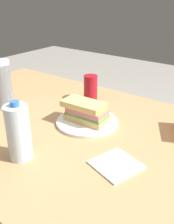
% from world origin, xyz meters
% --- Properties ---
extents(dining_table, '(1.73, 0.90, 0.77)m').
position_xyz_m(dining_table, '(0.00, 0.00, 0.68)').
color(dining_table, tan).
rests_on(dining_table, ground_plane).
extents(paper_plate, '(0.25, 0.25, 0.01)m').
position_xyz_m(paper_plate, '(0.03, -0.06, 0.78)').
color(paper_plate, white).
rests_on(paper_plate, dining_table).
extents(sandwich, '(0.19, 0.10, 0.08)m').
position_xyz_m(sandwich, '(0.04, -0.06, 0.83)').
color(sandwich, '#DBB26B').
rests_on(sandwich, paper_plate).
extents(soda_can_red, '(0.07, 0.07, 0.12)m').
position_xyz_m(soda_can_red, '(0.17, -0.27, 0.84)').
color(soda_can_red, maroon).
rests_on(soda_can_red, dining_table).
extents(water_bottle_tall, '(0.07, 0.07, 0.20)m').
position_xyz_m(water_bottle_tall, '(0.07, 0.25, 0.87)').
color(water_bottle_tall, silver).
rests_on(water_bottle_tall, dining_table).
extents(plastic_cup_stack, '(0.08, 0.08, 0.22)m').
position_xyz_m(plastic_cup_stack, '(0.42, 0.04, 0.89)').
color(plastic_cup_stack, silver).
rests_on(plastic_cup_stack, dining_table).
extents(paper_napkin, '(0.16, 0.16, 0.01)m').
position_xyz_m(paper_napkin, '(-0.20, 0.11, 0.78)').
color(paper_napkin, white).
rests_on(paper_napkin, dining_table).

